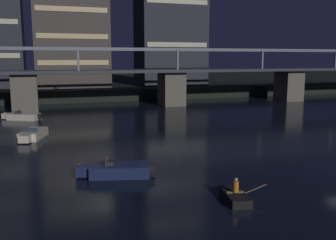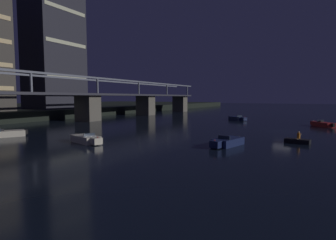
% 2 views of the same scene
% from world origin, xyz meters
% --- Properties ---
extents(ground_plane, '(400.00, 400.00, 0.00)m').
position_xyz_m(ground_plane, '(0.00, 0.00, 0.00)').
color(ground_plane, black).
extents(river_bridge, '(97.95, 6.40, 9.38)m').
position_xyz_m(river_bridge, '(0.00, 39.41, 4.14)').
color(river_bridge, '#605B51').
rests_on(river_bridge, ground).
extents(tower_central, '(13.46, 9.46, 41.77)m').
position_xyz_m(tower_central, '(5.21, 55.79, 22.93)').
color(tower_central, '#282833').
rests_on(tower_central, far_riverbank).
extents(speedboat_near_left, '(4.92, 3.46, 1.16)m').
position_xyz_m(speedboat_near_left, '(-23.09, 31.03, 0.41)').
color(speedboat_near_left, beige).
rests_on(speedboat_near_left, ground).
extents(speedboat_near_center, '(4.04, 4.66, 1.16)m').
position_xyz_m(speedboat_near_center, '(17.08, 11.02, 0.41)').
color(speedboat_near_center, '#19234C').
rests_on(speedboat_near_center, ground).
extents(speedboat_near_right, '(5.20, 2.69, 1.16)m').
position_xyz_m(speedboat_near_right, '(-15.91, 3.86, 0.41)').
color(speedboat_near_right, '#19234C').
rests_on(speedboat_near_right, ground).
extents(speedboat_mid_left, '(4.66, 4.04, 1.16)m').
position_xyz_m(speedboat_mid_left, '(10.65, -5.50, 0.41)').
color(speedboat_mid_left, maroon).
rests_on(speedboat_mid_left, ground).
extents(speedboat_mid_center, '(2.87, 5.16, 1.16)m').
position_xyz_m(speedboat_mid_center, '(-21.54, 18.37, 0.41)').
color(speedboat_mid_center, beige).
rests_on(speedboat_mid_center, ground).
extents(dinghy_with_paddler, '(2.55, 2.75, 1.36)m').
position_xyz_m(dinghy_with_paddler, '(-10.50, -2.60, 0.28)').
color(dinghy_with_paddler, black).
rests_on(dinghy_with_paddler, ground).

